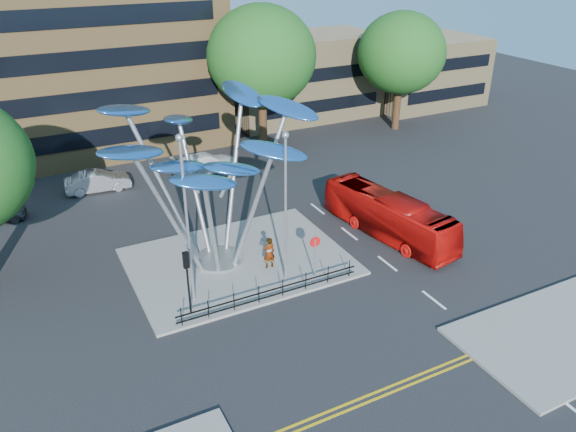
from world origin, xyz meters
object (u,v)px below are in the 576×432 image
tree_right (262,56)px  leaf_sculpture (209,148)px  red_bus (389,216)px  street_lamp_left (186,207)px  street_lamp_right (286,196)px  pedestrian (269,253)px  tree_far (402,53)px  parked_car_right (206,163)px  parked_car_mid (98,181)px  traffic_light_island (187,270)px  no_entry_sign_island (315,250)px

tree_right → leaf_sculpture: size_ratio=0.95×
leaf_sculpture → red_bus: bearing=-10.1°
tree_right → leaf_sculpture: bearing=-123.3°
street_lamp_left → tree_right: bearing=56.0°
street_lamp_right → pedestrian: (-0.26, 1.52, -4.01)m
tree_far → red_bus: tree_far is taller
tree_right → street_lamp_left: (-12.50, -18.50, -2.68)m
leaf_sculpture → parked_car_right: size_ratio=2.40×
street_lamp_left → parked_car_mid: street_lamp_left is taller
street_lamp_left → red_bus: bearing=5.7°
tree_far → leaf_sculpture: size_ratio=0.85×
pedestrian → red_bus: bearing=-178.4°
tree_right → red_bus: bearing=-88.3°
parked_car_right → tree_far: bearing=-87.1°
tree_far → traffic_light_island: bearing=-144.2°
red_bus → parked_car_mid: size_ratio=2.12×
street_lamp_left → street_lamp_right: 5.03m
no_entry_sign_island → parked_car_right: size_ratio=0.46×
red_bus → parked_car_right: (-6.50, 14.96, -0.58)m
traffic_light_island → pedestrian: traffic_light_island is taller
street_lamp_right → traffic_light_island: bearing=-174.8°
leaf_sculpture → parked_car_right: 14.98m
leaf_sculpture → no_entry_sign_island: bearing=-45.7°
leaf_sculpture → no_entry_sign_island: 7.71m
street_lamp_left → red_bus: size_ratio=0.91×
street_lamp_right → no_entry_sign_island: size_ratio=3.39×
tree_far → leaf_sculpture: tree_far is taller
street_lamp_left → parked_car_mid: 17.14m
street_lamp_left → traffic_light_island: 2.96m
parked_car_mid → no_entry_sign_island: bearing=-151.3°
parked_car_right → leaf_sculpture: bearing=159.2°
tree_right → leaf_sculpture: (-10.07, -15.32, -1.16)m
street_lamp_right → red_bus: street_lamp_right is taller
red_bus → parked_car_right: size_ratio=1.83×
no_entry_sign_island → pedestrian: (-1.76, 2.00, -0.73)m
leaf_sculpture → pedestrian: leaf_sculpture is taller
traffic_light_island → street_lamp_right: bearing=5.2°
pedestrian → street_lamp_left: bearing=11.9°
street_lamp_right → red_bus: 9.01m
traffic_light_island → parked_car_mid: size_ratio=0.75×
tree_far → street_lamp_left: tree_far is taller
parked_car_mid → parked_car_right: 8.21m
traffic_light_island → parked_car_right: traffic_light_island is taller
street_lamp_right → no_entry_sign_island: (1.50, -0.48, -3.28)m
leaf_sculpture → parked_car_mid: 15.17m
traffic_light_island → parked_car_mid: bearing=94.0°
leaf_sculpture → traffic_light_island: (-2.93, -4.18, -4.26)m
pedestrian → parked_car_mid: (-6.45, 15.41, -0.33)m
pedestrian → traffic_light_island: bearing=20.8°
tree_right → street_lamp_right: (-7.50, -19.00, -2.94)m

